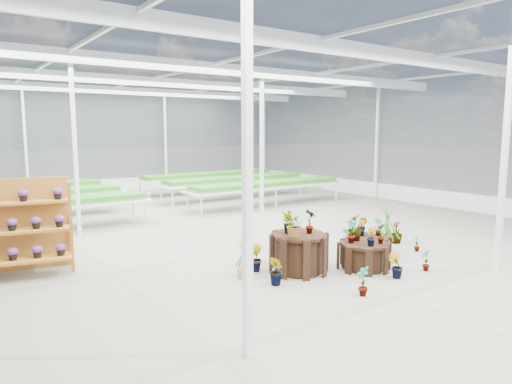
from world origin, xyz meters
TOP-DOWN VIEW (x-y plane):
  - ground_plane at (0.00, 0.00)m, footprint 24.00×24.00m
  - greenhouse_shell at (0.00, 0.00)m, footprint 18.00×24.00m
  - steel_frame at (0.00, 0.00)m, footprint 18.00×24.00m
  - nursery_benches at (0.00, 7.20)m, footprint 16.00×7.00m
  - plinth_tall at (-0.28, -1.78)m, footprint 1.44×1.44m
  - plinth_mid at (0.92, -2.38)m, footprint 1.15×1.15m
  - plinth_low at (1.92, -1.68)m, footprint 0.95×0.95m
  - shelf_rack at (-4.69, 1.15)m, footprint 1.91×1.28m
  - nursery_plants at (0.70, -1.76)m, footprint 5.01×2.81m

SIDE VIEW (x-z plane):
  - ground_plane at x=0.00m, z-range 0.00..0.00m
  - plinth_low at x=1.92m, z-range 0.00..0.41m
  - plinth_mid at x=0.92m, z-range 0.00..0.54m
  - plinth_tall at x=-0.28m, z-range 0.00..0.77m
  - nursery_benches at x=0.00m, z-range 0.00..0.84m
  - nursery_plants at x=0.70m, z-range -0.09..1.23m
  - shelf_rack at x=-4.69m, z-range 0.00..1.85m
  - greenhouse_shell at x=0.00m, z-range 0.00..4.50m
  - steel_frame at x=0.00m, z-range 0.00..4.50m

